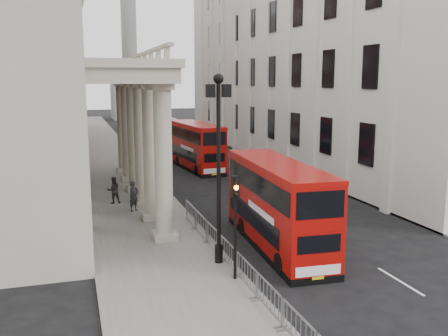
# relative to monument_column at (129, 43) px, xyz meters

# --- Properties ---
(ground) EXTENTS (260.00, 260.00, 0.00)m
(ground) POSITION_rel_monument_column_xyz_m (-6.00, -92.00, -15.98)
(ground) COLOR black
(ground) RESTS_ON ground
(sidewalk_west) EXTENTS (6.00, 140.00, 0.12)m
(sidewalk_west) POSITION_rel_monument_column_xyz_m (-9.00, -62.00, -15.92)
(sidewalk_west) COLOR slate
(sidewalk_west) RESTS_ON ground
(sidewalk_east) EXTENTS (3.00, 140.00, 0.12)m
(sidewalk_east) POSITION_rel_monument_column_xyz_m (7.50, -62.00, -15.92)
(sidewalk_east) COLOR slate
(sidewalk_east) RESTS_ON ground
(kerb) EXTENTS (0.20, 140.00, 0.14)m
(kerb) POSITION_rel_monument_column_xyz_m (-6.05, -62.00, -15.91)
(kerb) COLOR slate
(kerb) RESTS_ON ground
(portico_building) EXTENTS (9.00, 28.00, 12.00)m
(portico_building) POSITION_rel_monument_column_xyz_m (-16.50, -74.00, -9.98)
(portico_building) COLOR #9E9785
(portico_building) RESTS_ON ground
(brick_building) EXTENTS (9.00, 32.00, 22.00)m
(brick_building) POSITION_rel_monument_column_xyz_m (-16.50, -44.00, -4.98)
(brick_building) COLOR brown
(brick_building) RESTS_ON ground
(west_building_far) EXTENTS (9.00, 30.00, 20.00)m
(west_building_far) POSITION_rel_monument_column_xyz_m (-16.50, -12.00, -5.98)
(west_building_far) COLOR #9E9785
(west_building_far) RESTS_ON ground
(east_building) EXTENTS (8.00, 55.00, 25.00)m
(east_building) POSITION_rel_monument_column_xyz_m (10.00, -60.00, -3.48)
(east_building) COLOR beige
(east_building) RESTS_ON ground
(monument_column) EXTENTS (8.00, 8.00, 54.20)m
(monument_column) POSITION_rel_monument_column_xyz_m (0.00, 0.00, 0.00)
(monument_column) COLOR #60605E
(monument_column) RESTS_ON ground
(lamp_post_south) EXTENTS (1.05, 0.44, 8.32)m
(lamp_post_south) POSITION_rel_monument_column_xyz_m (-6.60, -88.00, -11.07)
(lamp_post_south) COLOR black
(lamp_post_south) RESTS_ON sidewalk_west
(lamp_post_mid) EXTENTS (1.05, 0.44, 8.32)m
(lamp_post_mid) POSITION_rel_monument_column_xyz_m (-6.60, -72.00, -11.07)
(lamp_post_mid) COLOR black
(lamp_post_mid) RESTS_ON sidewalk_west
(lamp_post_north) EXTENTS (1.05, 0.44, 8.32)m
(lamp_post_north) POSITION_rel_monument_column_xyz_m (-6.60, -56.00, -11.07)
(lamp_post_north) COLOR black
(lamp_post_north) RESTS_ON sidewalk_west
(traffic_light) EXTENTS (0.28, 0.33, 4.30)m
(traffic_light) POSITION_rel_monument_column_xyz_m (-6.50, -90.02, -12.88)
(traffic_light) COLOR black
(traffic_light) RESTS_ON sidewalk_west
(crowd_barriers) EXTENTS (0.50, 18.75, 1.10)m
(crowd_barriers) POSITION_rel_monument_column_xyz_m (-6.35, -89.78, -15.31)
(crowd_barriers) COLOR gray
(crowd_barriers) RESTS_ON sidewalk_west
(bus_near) EXTENTS (2.89, 9.92, 4.23)m
(bus_near) POSITION_rel_monument_column_xyz_m (-3.15, -86.47, -13.77)
(bus_near) COLOR #9F0A07
(bus_near) RESTS_ON ground
(bus_far) EXTENTS (3.17, 9.99, 4.24)m
(bus_far) POSITION_rel_monument_column_xyz_m (-1.57, -63.61, -13.76)
(bus_far) COLOR #AC0B07
(bus_far) RESTS_ON ground
(pedestrian_a) EXTENTS (0.82, 0.74, 1.87)m
(pedestrian_a) POSITION_rel_monument_column_xyz_m (-9.11, -77.88, -14.92)
(pedestrian_a) COLOR black
(pedestrian_a) RESTS_ON sidewalk_west
(pedestrian_b) EXTENTS (0.93, 0.76, 1.78)m
(pedestrian_b) POSITION_rel_monument_column_xyz_m (-10.14, -75.53, -14.97)
(pedestrian_b) COLOR black
(pedestrian_b) RESTS_ON sidewalk_west
(pedestrian_c) EXTENTS (1.03, 0.94, 1.76)m
(pedestrian_c) POSITION_rel_monument_column_xyz_m (-7.72, -75.22, -14.98)
(pedestrian_c) COLOR black
(pedestrian_c) RESTS_ON sidewalk_west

